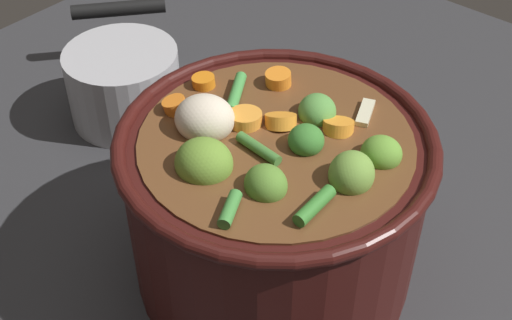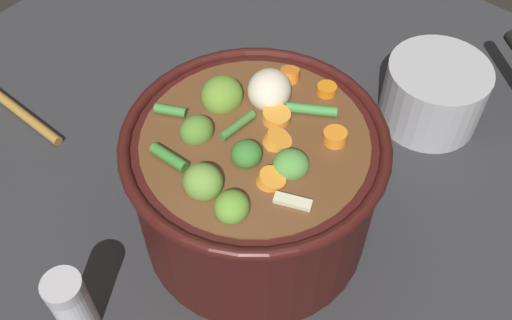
# 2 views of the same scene
# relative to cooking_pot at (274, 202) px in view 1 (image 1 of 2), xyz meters

# --- Properties ---
(ground_plane) EXTENTS (1.10, 1.10, 0.00)m
(ground_plane) POSITION_rel_cooking_pot_xyz_m (0.00, -0.00, -0.08)
(ground_plane) COLOR #2D2D30
(cooking_pot) EXTENTS (0.26, 0.26, 0.18)m
(cooking_pot) POSITION_rel_cooking_pot_xyz_m (0.00, 0.00, 0.00)
(cooking_pot) COLOR #38110F
(cooking_pot) RESTS_ON ground_plane
(small_saucepan) EXTENTS (0.19, 0.20, 0.08)m
(small_saucepan) POSITION_rel_cooking_pot_xyz_m (0.07, 0.27, -0.04)
(small_saucepan) COLOR #ADADB2
(small_saucepan) RESTS_ON ground_plane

